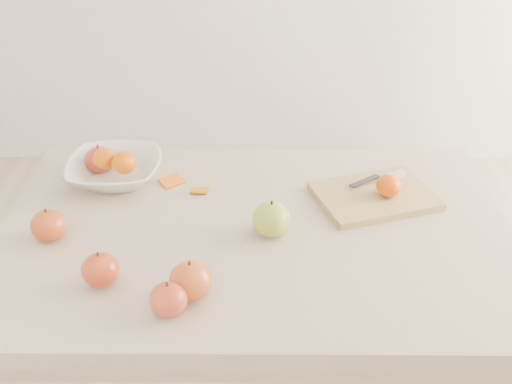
{
  "coord_description": "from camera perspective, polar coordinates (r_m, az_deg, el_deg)",
  "views": [
    {
      "loc": [
        0.01,
        -1.24,
        1.6
      ],
      "look_at": [
        0.0,
        0.05,
        0.82
      ],
      "focal_mm": 45.0,
      "sensor_mm": 36.0,
      "label": 1
    }
  ],
  "objects": [
    {
      "name": "table",
      "position": [
        1.56,
        -0.01,
        -6.28
      ],
      "size": [
        1.2,
        0.8,
        0.75
      ],
      "color": "#C5B195",
      "rests_on": "ground"
    },
    {
      "name": "cutting_board",
      "position": [
        1.63,
        10.5,
        -0.36
      ],
      "size": [
        0.33,
        0.29,
        0.02
      ],
      "primitive_type": "cube",
      "rotation": [
        0.0,
        0.0,
        0.32
      ],
      "color": "tan",
      "rests_on": "table"
    },
    {
      "name": "board_tangerine",
      "position": [
        1.61,
        11.73,
        0.55
      ],
      "size": [
        0.06,
        0.06,
        0.05
      ],
      "primitive_type": "ellipsoid",
      "color": "#E56208",
      "rests_on": "cutting_board"
    },
    {
      "name": "fruit_bowl",
      "position": [
        1.72,
        -12.43,
        1.91
      ],
      "size": [
        0.24,
        0.24,
        0.06
      ],
      "primitive_type": "imported",
      "color": "white",
      "rests_on": "table"
    },
    {
      "name": "bowl_tangerine_near",
      "position": [
        1.72,
        -13.29,
        2.92
      ],
      "size": [
        0.06,
        0.06,
        0.05
      ],
      "primitive_type": "ellipsoid",
      "color": "#DA6607",
      "rests_on": "fruit_bowl"
    },
    {
      "name": "bowl_tangerine_far",
      "position": [
        1.68,
        -11.64,
        2.56
      ],
      "size": [
        0.06,
        0.06,
        0.06
      ],
      "primitive_type": "ellipsoid",
      "color": "#D05607",
      "rests_on": "fruit_bowl"
    },
    {
      "name": "orange_peel_a",
      "position": [
        1.69,
        -7.49,
        0.87
      ],
      "size": [
        0.07,
        0.07,
        0.01
      ],
      "primitive_type": "cube",
      "rotation": [
        0.21,
        0.0,
        0.7
      ],
      "color": "#D4630F",
      "rests_on": "table"
    },
    {
      "name": "orange_peel_b",
      "position": [
        1.65,
        -5.05,
        0.08
      ],
      "size": [
        0.05,
        0.04,
        0.01
      ],
      "primitive_type": "cube",
      "rotation": [
        -0.14,
        0.0,
        -0.06
      ],
      "color": "#CC680E",
      "rests_on": "table"
    },
    {
      "name": "paring_knife",
      "position": [
        1.69,
        11.75,
        1.35
      ],
      "size": [
        0.16,
        0.09,
        0.01
      ],
      "color": "silver",
      "rests_on": "cutting_board"
    },
    {
      "name": "apple_green",
      "position": [
        1.46,
        1.39,
        -2.42
      ],
      "size": [
        0.09,
        0.09,
        0.08
      ],
      "primitive_type": "ellipsoid",
      "color": "olive",
      "rests_on": "table"
    },
    {
      "name": "apple_red_a",
      "position": [
        1.77,
        -13.75,
        2.81
      ],
      "size": [
        0.08,
        0.08,
        0.07
      ],
      "primitive_type": "ellipsoid",
      "color": "maroon",
      "rests_on": "table"
    },
    {
      "name": "apple_red_b",
      "position": [
        1.52,
        -17.97,
        -2.84
      ],
      "size": [
        0.08,
        0.08,
        0.07
      ],
      "primitive_type": "ellipsoid",
      "color": "maroon",
      "rests_on": "table"
    },
    {
      "name": "apple_red_c",
      "position": [
        1.26,
        -7.8,
        -9.42
      ],
      "size": [
        0.07,
        0.07,
        0.07
      ],
      "primitive_type": "ellipsoid",
      "color": "maroon",
      "rests_on": "table"
    },
    {
      "name": "apple_red_e",
      "position": [
        1.29,
        -5.85,
        -7.81
      ],
      "size": [
        0.09,
        0.09,
        0.08
      ],
      "primitive_type": "ellipsoid",
      "color": "maroon",
      "rests_on": "table"
    },
    {
      "name": "apple_red_d",
      "position": [
        1.36,
        -13.67,
        -6.74
      ],
      "size": [
        0.08,
        0.08,
        0.07
      ],
      "primitive_type": "ellipsoid",
      "color": "maroon",
      "rests_on": "table"
    }
  ]
}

